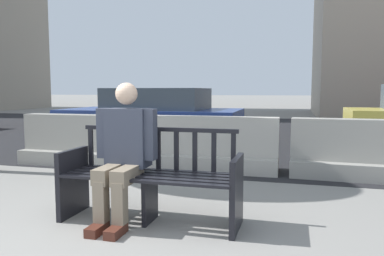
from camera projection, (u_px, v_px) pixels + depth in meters
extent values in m
plane|color=gray|center=(72.00, 255.00, 2.83)|extent=(200.00, 200.00, 0.00)
cube|color=black|center=(239.00, 132.00, 11.17)|extent=(120.00, 12.00, 0.01)
cube|color=black|center=(73.00, 182.00, 3.73)|extent=(0.05, 0.51, 0.66)
cube|color=black|center=(237.00, 194.00, 3.30)|extent=(0.05, 0.51, 0.66)
cube|color=black|center=(150.00, 199.00, 3.53)|extent=(0.04, 0.32, 0.45)
cube|color=black|center=(140.00, 181.00, 3.28)|extent=(1.60, 0.08, 0.02)
cube|color=black|center=(145.00, 178.00, 3.39)|extent=(1.60, 0.08, 0.02)
cube|color=black|center=(150.00, 175.00, 3.50)|extent=(1.60, 0.08, 0.02)
cube|color=black|center=(154.00, 173.00, 3.61)|extent=(1.60, 0.08, 0.02)
cube|color=black|center=(158.00, 170.00, 3.72)|extent=(1.60, 0.08, 0.02)
cube|color=black|center=(158.00, 129.00, 3.69)|extent=(1.60, 0.04, 0.04)
cube|color=black|center=(91.00, 147.00, 3.91)|extent=(0.04, 0.03, 0.38)
cube|color=black|center=(107.00, 148.00, 3.86)|extent=(0.04, 0.03, 0.38)
cube|color=black|center=(124.00, 149.00, 3.81)|extent=(0.04, 0.03, 0.38)
cube|color=black|center=(141.00, 149.00, 3.76)|extent=(0.04, 0.03, 0.38)
cube|color=black|center=(158.00, 150.00, 3.71)|extent=(0.04, 0.03, 0.38)
cube|color=black|center=(176.00, 151.00, 3.67)|extent=(0.04, 0.03, 0.38)
cube|color=black|center=(195.00, 152.00, 3.62)|extent=(0.04, 0.03, 0.38)
cube|color=black|center=(214.00, 153.00, 3.57)|extent=(0.04, 0.03, 0.38)
cube|color=black|center=(233.00, 153.00, 3.52)|extent=(0.04, 0.03, 0.38)
cube|color=black|center=(71.00, 151.00, 3.68)|extent=(0.05, 0.46, 0.03)
cube|color=black|center=(237.00, 159.00, 3.25)|extent=(0.05, 0.46, 0.03)
cube|color=#383D4C|center=(128.00, 137.00, 3.60)|extent=(0.40, 0.24, 0.56)
sphere|color=beige|center=(126.00, 94.00, 3.54)|extent=(0.21, 0.21, 0.21)
cube|color=#7F705B|center=(110.00, 173.00, 3.44)|extent=(0.14, 0.44, 0.14)
cube|color=#7F705B|center=(128.00, 174.00, 3.40)|extent=(0.14, 0.44, 0.14)
cube|color=#7F705B|center=(101.00, 206.00, 3.30)|extent=(0.11, 0.11, 0.45)
cube|color=#7F705B|center=(120.00, 207.00, 3.26)|extent=(0.11, 0.11, 0.45)
cube|color=#4C2319|center=(97.00, 229.00, 3.25)|extent=(0.11, 0.26, 0.08)
cube|color=#4C2319|center=(116.00, 231.00, 3.20)|extent=(0.11, 0.26, 0.08)
cube|color=#383D4C|center=(104.00, 133.00, 3.63)|extent=(0.09, 0.12, 0.48)
cube|color=#383D4C|center=(151.00, 134.00, 3.50)|extent=(0.09, 0.12, 0.48)
cube|color=#ADA89E|center=(213.00, 162.00, 5.87)|extent=(2.01, 0.72, 0.24)
cube|color=#ADA89E|center=(213.00, 136.00, 5.83)|extent=(2.01, 0.34, 0.60)
cube|color=gray|center=(81.00, 157.00, 6.33)|extent=(2.01, 0.70, 0.24)
cube|color=gray|center=(80.00, 132.00, 6.29)|extent=(2.00, 0.32, 0.60)
cube|color=gray|center=(363.00, 170.00, 5.29)|extent=(2.02, 0.75, 0.24)
cube|color=gray|center=(365.00, 141.00, 5.25)|extent=(2.01, 0.37, 0.60)
cylinder|color=black|center=(378.00, 128.00, 9.29)|extent=(0.64, 0.22, 0.64)
cube|color=navy|center=(152.00, 121.00, 8.56)|extent=(4.03, 1.88, 0.56)
cube|color=#38424C|center=(158.00, 99.00, 8.46)|extent=(2.15, 1.64, 0.47)
cylinder|color=black|center=(83.00, 133.00, 8.06)|extent=(0.64, 0.23, 0.64)
cylinder|color=black|center=(119.00, 126.00, 9.74)|extent=(0.64, 0.23, 0.64)
cylinder|color=black|center=(195.00, 137.00, 7.42)|extent=(0.64, 0.23, 0.64)
cylinder|color=black|center=(213.00, 129.00, 9.10)|extent=(0.64, 0.23, 0.64)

